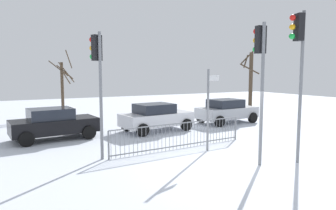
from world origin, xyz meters
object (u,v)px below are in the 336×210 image
object	(u,v)px
direction_sign_post	(209,106)
car_silver_mid	(227,111)
car_white_near	(156,117)
car_black_far	(53,123)
traffic_light_mid_left	(260,62)
bare_tree_left	(63,85)
bare_tree_right	(250,78)
traffic_light_foreground_left	(98,67)
traffic_light_mid_right	(299,53)

from	to	relation	value
direction_sign_post	car_silver_mid	world-z (taller)	direction_sign_post
car_white_near	car_black_far	bearing A→B (deg)	169.29
traffic_light_mid_left	direction_sign_post	world-z (taller)	traffic_light_mid_left
car_silver_mid	bare_tree_left	size ratio (longest dim) A/B	0.83
car_white_near	bare_tree_right	world-z (taller)	bare_tree_right
traffic_light_foreground_left	car_black_far	bearing A→B (deg)	80.27
traffic_light_mid_right	car_silver_mid	bearing A→B (deg)	-6.64
bare_tree_left	traffic_light_foreground_left	bearing A→B (deg)	-93.55
traffic_light_foreground_left	car_silver_mid	bearing A→B (deg)	1.01
traffic_light_mid_left	car_silver_mid	distance (m)	9.04
direction_sign_post	bare_tree_right	xyz separation A→B (m)	(12.86, 11.63, 0.82)
bare_tree_right	direction_sign_post	bearing A→B (deg)	-137.86
traffic_light_mid_left	direction_sign_post	distance (m)	2.86
traffic_light_mid_left	car_silver_mid	bearing A→B (deg)	66.04
traffic_light_foreground_left	car_silver_mid	distance (m)	10.34
traffic_light_foreground_left	bare_tree_right	world-z (taller)	bare_tree_right
car_silver_mid	bare_tree_right	distance (m)	10.45
traffic_light_mid_right	car_black_far	size ratio (longest dim) A/B	1.31
traffic_light_mid_right	bare_tree_right	distance (m)	18.25
car_black_far	car_silver_mid	xyz separation A→B (m)	(10.14, 0.01, 0.00)
traffic_light_mid_left	car_silver_mid	world-z (taller)	traffic_light_mid_left
traffic_light_mid_left	traffic_light_foreground_left	bearing A→B (deg)	152.93
car_silver_mid	direction_sign_post	bearing A→B (deg)	-138.44
car_white_near	bare_tree_left	xyz separation A→B (m)	(-3.31, 8.87, 1.44)
car_white_near	bare_tree_right	distance (m)	14.78
direction_sign_post	car_white_near	distance (m)	4.83
car_silver_mid	bare_tree_right	size ratio (longest dim) A/B	0.76
car_silver_mid	bare_tree_right	xyz separation A→B (m)	(7.92, 6.57, 1.87)
traffic_light_mid_left	traffic_light_foreground_left	xyz separation A→B (m)	(-4.60, 3.18, -0.15)
car_black_far	car_white_near	world-z (taller)	same
traffic_light_mid_left	traffic_light_foreground_left	distance (m)	5.59
car_white_near	car_silver_mid	world-z (taller)	same
traffic_light_foreground_left	bare_tree_left	xyz separation A→B (m)	(0.79, 12.69, -1.11)
car_black_far	bare_tree_right	bearing A→B (deg)	14.40
traffic_light_foreground_left	direction_sign_post	world-z (taller)	traffic_light_foreground_left
traffic_light_mid_left	bare_tree_right	distance (m)	18.68
traffic_light_mid_right	bare_tree_right	bearing A→B (deg)	-21.86
traffic_light_mid_left	bare_tree_right	bearing A→B (deg)	55.83
bare_tree_left	car_black_far	bearing A→B (deg)	-102.02
car_black_far	direction_sign_post	bearing A→B (deg)	-49.81
traffic_light_mid_right	traffic_light_foreground_left	bearing A→B (deg)	74.05
traffic_light_foreground_left	direction_sign_post	bearing A→B (deg)	-35.66
direction_sign_post	car_white_near	world-z (taller)	direction_sign_post
direction_sign_post	bare_tree_right	distance (m)	17.36
car_white_near	bare_tree_right	xyz separation A→B (m)	(12.92, 6.92, 1.87)
direction_sign_post	car_white_near	bearing A→B (deg)	70.63
traffic_light_mid_right	car_silver_mid	xyz separation A→B (m)	(3.26, 7.82, -3.00)
car_white_near	bare_tree_left	bearing A→B (deg)	103.58
bare_tree_left	bare_tree_right	world-z (taller)	bare_tree_right
traffic_light_foreground_left	car_white_near	xyz separation A→B (m)	(4.10, 3.82, -2.55)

